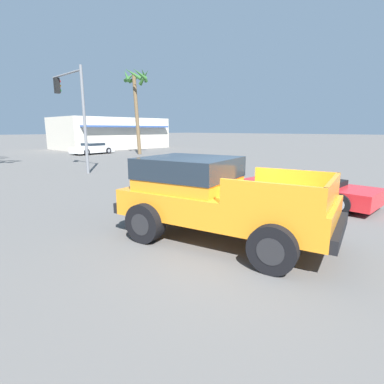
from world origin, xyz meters
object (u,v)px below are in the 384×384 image
traffic_light_main (72,101)px  palm_tree_leaning (136,91)px  orange_pickup_truck (211,193)px  red_convertible_car (308,190)px  parked_car_white (93,148)px

traffic_light_main → palm_tree_leaning: palm_tree_leaning is taller
orange_pickup_truck → red_convertible_car: bearing=-15.9°
palm_tree_leaning → parked_car_white: bearing=132.7°
red_convertible_car → parked_car_white: size_ratio=0.97×
parked_car_white → traffic_light_main: traffic_light_main is taller
parked_car_white → palm_tree_leaning: size_ratio=0.54×
orange_pickup_truck → palm_tree_leaning: bearing=44.7°
red_convertible_car → palm_tree_leaning: (8.22, 20.94, 5.68)m
traffic_light_main → red_convertible_car: bearing=-172.1°
traffic_light_main → palm_tree_leaning: bearing=-52.8°
palm_tree_leaning → orange_pickup_truck: bearing=-122.2°
orange_pickup_truck → red_convertible_car: orange_pickup_truck is taller
parked_car_white → traffic_light_main: 13.50m
parked_car_white → palm_tree_leaning: 7.22m
palm_tree_leaning → red_convertible_car: bearing=-111.4°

